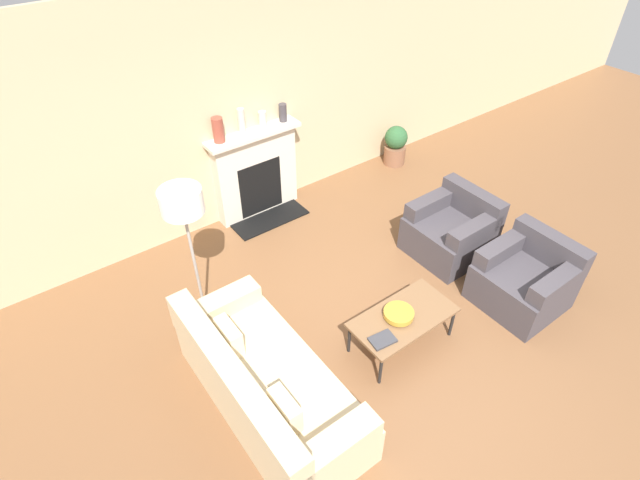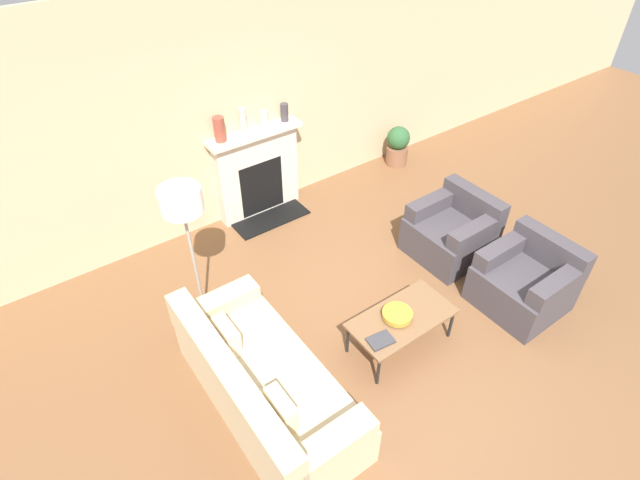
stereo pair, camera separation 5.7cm
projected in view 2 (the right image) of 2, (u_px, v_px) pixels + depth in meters
ground_plane at (411, 356)px, 4.94m from camera, size 18.00×18.00×0.00m
wall_back at (242, 107)px, 5.97m from camera, size 18.00×0.06×2.90m
fireplace at (258, 174)px, 6.46m from camera, size 1.24×0.59×1.18m
couch at (263, 385)px, 4.33m from camera, size 0.88×1.98×0.82m
armchair_near at (526, 281)px, 5.31m from camera, size 0.85×0.84×0.77m
armchair_far at (452, 232)px, 5.96m from camera, size 0.85×0.84×0.77m
coffee_table at (402, 319)px, 4.83m from camera, size 1.05×0.54×0.40m
bowl at (397, 314)px, 4.77m from camera, size 0.29×0.29×0.07m
book at (381, 340)px, 4.57m from camera, size 0.25×0.19×0.02m
floor_lamp at (183, 211)px, 4.53m from camera, size 0.39×0.39×1.59m
mantel_vase_left at (219, 129)px, 5.79m from camera, size 0.13×0.13×0.30m
mantel_vase_center_left at (243, 121)px, 5.93m from camera, size 0.09×0.09×0.33m
mantel_vase_center_right at (264, 119)px, 6.09m from camera, size 0.10×0.10×0.21m
mantel_vase_right at (284, 112)px, 6.22m from camera, size 0.10×0.10×0.23m
potted_plant at (398, 145)px, 7.58m from camera, size 0.34×0.34×0.61m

